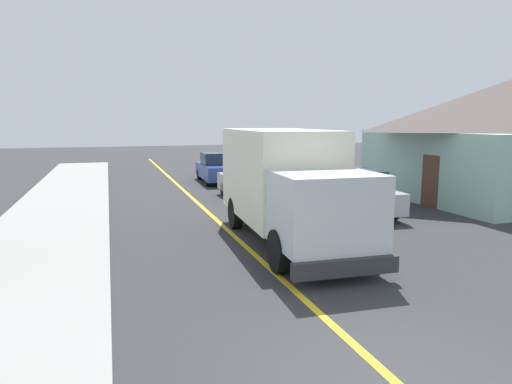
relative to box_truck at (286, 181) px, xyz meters
The scene contains 8 objects.
sidewalk_curb 7.70m from the box_truck, 152.78° to the right, with size 3.60×60.00×0.15m, color gray.
centre_line_yellow 3.36m from the box_truck, 116.52° to the left, with size 0.16×56.00×0.01m, color gold.
box_truck is the anchor object (origin of this frame).
parked_car_near 7.10m from the box_truck, 81.25° to the left, with size 1.97×4.47×1.67m.
parked_car_mid 13.23m from the box_truck, 85.57° to the left, with size 1.95×4.46×1.67m.
parked_van_across 4.98m from the box_truck, 36.57° to the left, with size 1.97×4.47×1.67m.
stop_sign 4.04m from the box_truck, 39.97° to the left, with size 0.80×0.10×2.65m.
house_across_street 13.13m from the box_truck, 18.56° to the left, with size 10.85×9.45×5.30m.
Camera 1 is at (-3.51, -4.55, 3.46)m, focal length 32.02 mm.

